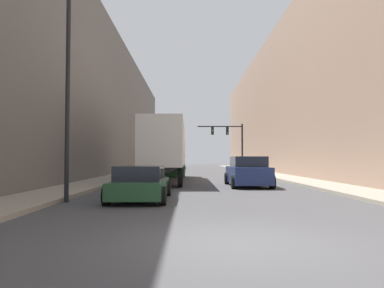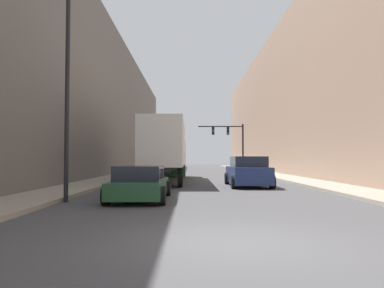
% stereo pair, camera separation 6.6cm
% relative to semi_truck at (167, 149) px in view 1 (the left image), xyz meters
% --- Properties ---
extents(ground_plane, '(200.00, 200.00, 0.00)m').
position_rel_semi_truck_xyz_m(ground_plane, '(2.43, -19.12, -2.24)').
color(ground_plane, '#424244').
extents(sidewalk_right, '(2.41, 80.00, 0.15)m').
position_rel_semi_truck_xyz_m(sidewalk_right, '(9.08, 10.88, -2.16)').
color(sidewalk_right, gray).
rests_on(sidewalk_right, ground).
extents(sidewalk_left, '(2.41, 80.00, 0.15)m').
position_rel_semi_truck_xyz_m(sidewalk_left, '(-4.22, 10.88, -2.16)').
color(sidewalk_left, gray).
rests_on(sidewalk_left, ground).
extents(building_right, '(6.00, 80.00, 14.91)m').
position_rel_semi_truck_xyz_m(building_right, '(13.28, 10.88, 5.22)').
color(building_right, '#997A66').
rests_on(building_right, ground).
extents(building_left, '(6.00, 80.00, 14.02)m').
position_rel_semi_truck_xyz_m(building_left, '(-8.42, 10.88, 4.78)').
color(building_left, '#66605B').
rests_on(building_left, ground).
extents(semi_truck, '(2.42, 14.09, 3.86)m').
position_rel_semi_truck_xyz_m(semi_truck, '(0.00, 0.00, 0.00)').
color(semi_truck, silver).
rests_on(semi_truck, ground).
extents(sedan_car, '(2.11, 4.49, 1.29)m').
position_rel_semi_truck_xyz_m(sedan_car, '(-0.29, -11.99, -1.61)').
color(sedan_car, '#234C2D').
rests_on(sedan_car, ground).
extents(suv_car, '(2.23, 4.84, 1.68)m').
position_rel_semi_truck_xyz_m(suv_car, '(4.84, -5.08, -1.43)').
color(suv_car, navy).
rests_on(suv_car, ground).
extents(traffic_signal_gantry, '(5.26, 0.35, 5.57)m').
position_rel_semi_truck_xyz_m(traffic_signal_gantry, '(6.45, 16.98, 1.60)').
color(traffic_signal_gantry, black).
rests_on(traffic_signal_gantry, ground).
extents(street_lamp, '(0.44, 0.44, 8.23)m').
position_rel_semi_truck_xyz_m(street_lamp, '(-2.87, -12.61, 2.91)').
color(street_lamp, black).
rests_on(street_lamp, ground).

